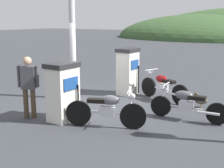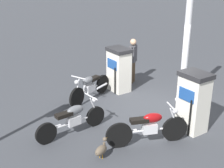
{
  "view_description": "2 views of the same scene",
  "coord_description": "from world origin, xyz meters",
  "px_view_note": "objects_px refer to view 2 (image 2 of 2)",
  "views": [
    {
      "loc": [
        5.25,
        -7.37,
        2.61
      ],
      "look_at": [
        0.66,
        -0.29,
        0.8
      ],
      "focal_mm": 48.28,
      "sensor_mm": 36.0,
      "label": 1
    },
    {
      "loc": [
        5.93,
        6.62,
        4.22
      ],
      "look_at": [
        1.49,
        0.05,
        1.11
      ],
      "focal_mm": 49.9,
      "sensor_mm": 36.0,
      "label": 2
    }
  ],
  "objects_px": {
    "fuel_pump_far": "(193,102)",
    "canopy_support_pole": "(186,45)",
    "motorcycle_extra": "(73,119)",
    "motorcycle_far_pump": "(149,127)",
    "wandering_duck": "(101,150)",
    "motorcycle_near_pump": "(90,87)",
    "attendant_person": "(133,58)",
    "fuel_pump_near": "(119,69)"
  },
  "relations": [
    {
      "from": "canopy_support_pole",
      "to": "motorcycle_near_pump",
      "type": "bearing_deg",
      "value": -34.62
    },
    {
      "from": "motorcycle_far_pump",
      "to": "attendant_person",
      "type": "xyz_separation_m",
      "value": [
        -2.28,
        -3.62,
        0.49
      ]
    },
    {
      "from": "fuel_pump_near",
      "to": "motorcycle_far_pump",
      "type": "relative_size",
      "value": 0.77
    },
    {
      "from": "fuel_pump_near",
      "to": "attendant_person",
      "type": "height_order",
      "value": "attendant_person"
    },
    {
      "from": "motorcycle_near_pump",
      "to": "motorcycle_extra",
      "type": "xyz_separation_m",
      "value": [
        1.46,
        1.63,
        -0.03
      ]
    },
    {
      "from": "fuel_pump_near",
      "to": "motorcycle_near_pump",
      "type": "xyz_separation_m",
      "value": [
        1.26,
        0.15,
        -0.32
      ]
    },
    {
      "from": "motorcycle_near_pump",
      "to": "motorcycle_extra",
      "type": "relative_size",
      "value": 0.92
    },
    {
      "from": "fuel_pump_near",
      "to": "motorcycle_extra",
      "type": "bearing_deg",
      "value": 33.27
    },
    {
      "from": "wandering_duck",
      "to": "canopy_support_pole",
      "type": "xyz_separation_m",
      "value": [
        -3.9,
        -1.28,
        1.64
      ]
    },
    {
      "from": "attendant_person",
      "to": "canopy_support_pole",
      "type": "xyz_separation_m",
      "value": [
        -0.33,
        2.22,
        0.91
      ]
    },
    {
      "from": "fuel_pump_near",
      "to": "motorcycle_far_pump",
      "type": "distance_m",
      "value": 3.56
    },
    {
      "from": "motorcycle_near_pump",
      "to": "motorcycle_far_pump",
      "type": "distance_m",
      "value": 3.11
    },
    {
      "from": "fuel_pump_far",
      "to": "motorcycle_near_pump",
      "type": "distance_m",
      "value": 3.47
    },
    {
      "from": "motorcycle_extra",
      "to": "motorcycle_far_pump",
      "type": "bearing_deg",
      "value": 131.76
    },
    {
      "from": "fuel_pump_far",
      "to": "wandering_duck",
      "type": "bearing_deg",
      "value": -4.97
    },
    {
      "from": "fuel_pump_near",
      "to": "motorcycle_extra",
      "type": "relative_size",
      "value": 0.74
    },
    {
      "from": "motorcycle_near_pump",
      "to": "fuel_pump_far",
      "type": "bearing_deg",
      "value": 111.42
    },
    {
      "from": "motorcycle_far_pump",
      "to": "fuel_pump_near",
      "type": "bearing_deg",
      "value": -113.26
    },
    {
      "from": "motorcycle_near_pump",
      "to": "motorcycle_far_pump",
      "type": "relative_size",
      "value": 0.96
    },
    {
      "from": "wandering_duck",
      "to": "fuel_pump_far",
      "type": "bearing_deg",
      "value": 175.03
    },
    {
      "from": "motorcycle_near_pump",
      "to": "wandering_duck",
      "type": "height_order",
      "value": "motorcycle_near_pump"
    },
    {
      "from": "fuel_pump_near",
      "to": "wandering_duck",
      "type": "distance_m",
      "value": 4.17
    },
    {
      "from": "motorcycle_near_pump",
      "to": "attendant_person",
      "type": "distance_m",
      "value": 2.26
    },
    {
      "from": "fuel_pump_near",
      "to": "motorcycle_near_pump",
      "type": "distance_m",
      "value": 1.31
    },
    {
      "from": "fuel_pump_far",
      "to": "attendant_person",
      "type": "relative_size",
      "value": 0.98
    },
    {
      "from": "attendant_person",
      "to": "fuel_pump_far",
      "type": "bearing_deg",
      "value": 76.71
    },
    {
      "from": "attendant_person",
      "to": "canopy_support_pole",
      "type": "height_order",
      "value": "canopy_support_pole"
    },
    {
      "from": "fuel_pump_far",
      "to": "fuel_pump_near",
      "type": "bearing_deg",
      "value": -90.0
    },
    {
      "from": "motorcycle_far_pump",
      "to": "attendant_person",
      "type": "distance_m",
      "value": 4.3
    },
    {
      "from": "wandering_duck",
      "to": "canopy_support_pole",
      "type": "height_order",
      "value": "canopy_support_pole"
    },
    {
      "from": "motorcycle_near_pump",
      "to": "motorcycle_extra",
      "type": "bearing_deg",
      "value": 48.2
    },
    {
      "from": "fuel_pump_far",
      "to": "motorcycle_far_pump",
      "type": "bearing_deg",
      "value": -4.55
    },
    {
      "from": "fuel_pump_far",
      "to": "canopy_support_pole",
      "type": "bearing_deg",
      "value": -128.62
    },
    {
      "from": "motorcycle_extra",
      "to": "attendant_person",
      "type": "relative_size",
      "value": 1.24
    },
    {
      "from": "attendant_person",
      "to": "motorcycle_extra",
      "type": "bearing_deg",
      "value": 30.76
    },
    {
      "from": "motorcycle_near_pump",
      "to": "attendant_person",
      "type": "xyz_separation_m",
      "value": [
        -2.14,
        -0.51,
        0.5
      ]
    },
    {
      "from": "fuel_pump_near",
      "to": "motorcycle_far_pump",
      "type": "height_order",
      "value": "fuel_pump_near"
    },
    {
      "from": "motorcycle_far_pump",
      "to": "canopy_support_pole",
      "type": "distance_m",
      "value": 3.27
    },
    {
      "from": "motorcycle_near_pump",
      "to": "attendant_person",
      "type": "relative_size",
      "value": 1.13
    },
    {
      "from": "fuel_pump_far",
      "to": "canopy_support_pole",
      "type": "distance_m",
      "value": 2.19
    },
    {
      "from": "attendant_person",
      "to": "canopy_support_pole",
      "type": "bearing_deg",
      "value": 98.37
    },
    {
      "from": "fuel_pump_far",
      "to": "motorcycle_far_pump",
      "type": "distance_m",
      "value": 1.45
    }
  ]
}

